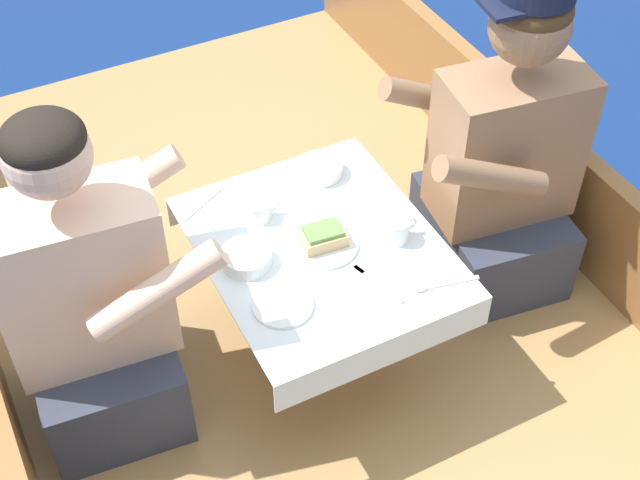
{
  "coord_description": "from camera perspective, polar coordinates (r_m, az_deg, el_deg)",
  "views": [
    {
      "loc": [
        -0.76,
        -1.51,
        2.35
      ],
      "look_at": [
        0.0,
        -0.03,
        0.69
      ],
      "focal_mm": 50.0,
      "sensor_mm": 36.0,
      "label": 1
    }
  ],
  "objects": [
    {
      "name": "bowl_port_near",
      "position": [
        2.56,
        0.05,
        4.65
      ],
      "size": [
        0.13,
        0.13,
        0.04
      ],
      "color": "silver",
      "rests_on": "cockpit_table"
    },
    {
      "name": "cockpit_table",
      "position": [
        2.39,
        0.0,
        -1.1
      ],
      "size": [
        0.61,
        0.72,
        0.39
      ],
      "color": "#B2B2B7",
      "rests_on": "boat_deck"
    },
    {
      "name": "utensil_spoon_center",
      "position": [
        2.28,
        7.5,
        -2.89
      ],
      "size": [
        0.17,
        0.05,
        0.01
      ],
      "rotation": [
        0.0,
        0.0,
        2.93
      ],
      "color": "silver",
      "rests_on": "cockpit_table"
    },
    {
      "name": "person_starboard",
      "position": [
        2.62,
        11.56,
        4.69
      ],
      "size": [
        0.56,
        0.5,
        1.02
      ],
      "rotation": [
        0.0,
        0.0,
        3.01
      ],
      "color": "#333847",
      "rests_on": "boat_deck"
    },
    {
      "name": "bowl_starboard_near",
      "position": [
        2.31,
        -4.75,
        -1.06
      ],
      "size": [
        0.13,
        0.13,
        0.04
      ],
      "color": "silver",
      "rests_on": "cockpit_table"
    },
    {
      "name": "boat_deck",
      "position": [
        2.78,
        -0.27,
        -7.73
      ],
      "size": [
        1.85,
        3.24,
        0.28
      ],
      "primitive_type": "cube",
      "color": "#A87F4C",
      "rests_on": "ground_plane"
    },
    {
      "name": "plate_bread",
      "position": [
        2.21,
        -2.4,
        -4.19
      ],
      "size": [
        0.15,
        0.15,
        0.01
      ],
      "color": "silver",
      "rests_on": "cockpit_table"
    },
    {
      "name": "utensil_knife_starboard",
      "position": [
        2.5,
        -7.45,
        2.38
      ],
      "size": [
        0.16,
        0.09,
        0.0
      ],
      "rotation": [
        0.0,
        0.0,
        0.5
      ],
      "color": "silver",
      "rests_on": "cockpit_table"
    },
    {
      "name": "utensil_fork_starboard",
      "position": [
        2.27,
        3.42,
        -2.58
      ],
      "size": [
        0.06,
        0.17,
        0.0
      ],
      "rotation": [
        0.0,
        0.0,
        1.86
      ],
      "color": "silver",
      "rests_on": "cockpit_table"
    },
    {
      "name": "sandwich",
      "position": [
        2.34,
        0.18,
        0.25
      ],
      "size": [
        0.12,
        0.09,
        0.05
      ],
      "rotation": [
        0.0,
        0.0,
        -0.09
      ],
      "color": "tan",
      "rests_on": "plate_sandwich"
    },
    {
      "name": "ground_plane",
      "position": [
        2.89,
        -0.26,
        -9.41
      ],
      "size": [
        60.0,
        60.0,
        0.0
      ],
      "primitive_type": "plane",
      "color": "navy"
    },
    {
      "name": "person_port",
      "position": [
        2.29,
        -14.42,
        -4.17
      ],
      "size": [
        0.55,
        0.48,
        0.97
      ],
      "rotation": [
        0.0,
        0.0,
        -0.1
      ],
      "color": "#333847",
      "rests_on": "boat_deck"
    },
    {
      "name": "coffee_cup_starboard",
      "position": [
        2.36,
        4.94,
        0.7
      ],
      "size": [
        0.1,
        0.07,
        0.07
      ],
      "color": "silver",
      "rests_on": "cockpit_table"
    },
    {
      "name": "coffee_cup_port",
      "position": [
        2.42,
        -3.85,
        1.9
      ],
      "size": [
        0.09,
        0.06,
        0.06
      ],
      "color": "silver",
      "rests_on": "cockpit_table"
    },
    {
      "name": "plate_sandwich",
      "position": [
        2.36,
        0.18,
        -0.22
      ],
      "size": [
        0.19,
        0.19,
        0.01
      ],
      "color": "silver",
      "rests_on": "cockpit_table"
    },
    {
      "name": "gunwale_starboard",
      "position": [
        2.92,
        15.55,
        2.83
      ],
      "size": [
        0.06,
        3.24,
        0.37
      ],
      "primitive_type": "cube",
      "color": "#936033",
      "rests_on": "boat_deck"
    }
  ]
}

